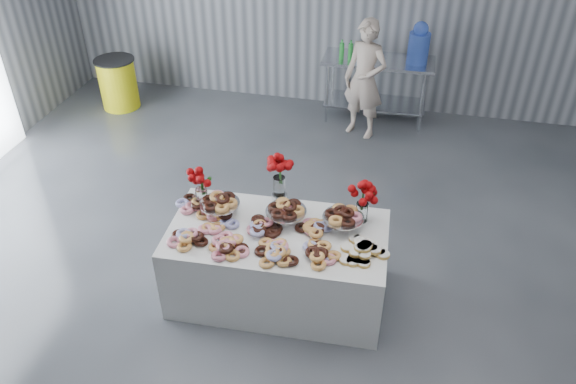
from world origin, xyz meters
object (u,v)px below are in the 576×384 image
Objects in this scene: trash_barrel at (118,83)px; display_table at (278,264)px; person at (365,80)px; prep_table at (377,78)px; water_jug at (419,44)px.

display_table is at bearing -45.38° from trash_barrel.
display_table is at bearing -75.22° from person.
trash_barrel is (-3.19, 3.24, -0.00)m from display_table.
prep_table is 3.75m from trash_barrel.
display_table is 4.55m from trash_barrel.
water_jug is at bearing 57.96° from person.
prep_table is 0.51m from person.
display_table is at bearing -105.47° from water_jug.
prep_table reaches higher than trash_barrel.
water_jug is 4.31m from trash_barrel.
water_jug is (0.50, -0.00, 0.53)m from prep_table.
prep_table is at bearing 96.14° from person.
display_table is 1.27× the size of prep_table.
person is 3.61m from trash_barrel.
trash_barrel is at bearing 134.62° from display_table.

